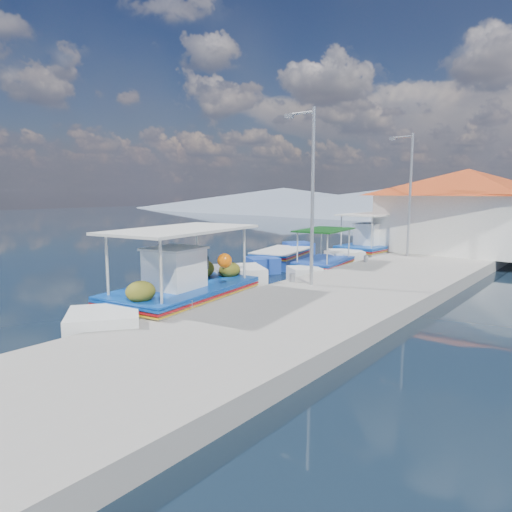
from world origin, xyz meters
The scene contains 10 objects.
ground centered at (0.00, 0.00, 0.00)m, with size 160.00×160.00×0.00m, color black.
quay centered at (5.90, 6.00, 0.25)m, with size 5.00×44.00×0.50m, color gray.
bollards centered at (3.80, 5.25, 0.65)m, with size 0.20×17.20×0.30m.
main_caique centered at (2.49, -1.96, 0.56)m, with size 3.39×8.73×2.91m.
caique_green_canopy centered at (2.40, 6.70, 0.33)m, with size 2.33×5.95×2.25m.
caique_blue_hull centered at (-0.43, 7.37, 0.32)m, with size 2.96×6.51×1.19m.
caique_far centered at (2.03, 12.48, 0.51)m, with size 2.53×7.88×2.76m.
harbor_building centered at (6.20, 15.00, 2.78)m, with size 10.49×10.49×4.40m.
lamp_post_near centered at (4.51, 2.00, 3.85)m, with size 1.21×0.14×6.00m.
lamp_post_far centered at (4.51, 11.00, 3.85)m, with size 1.21×0.14×6.00m.
Camera 1 is at (12.98, -11.49, 3.76)m, focal length 32.36 mm.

